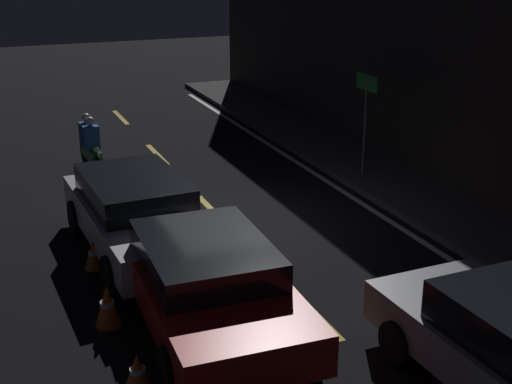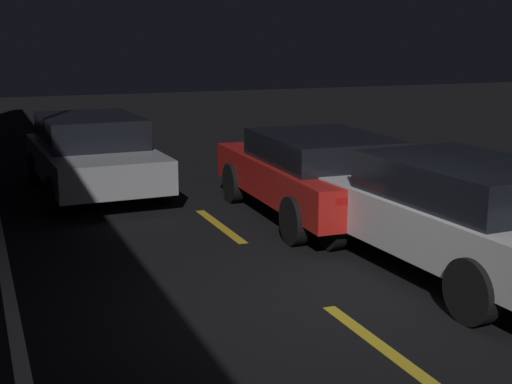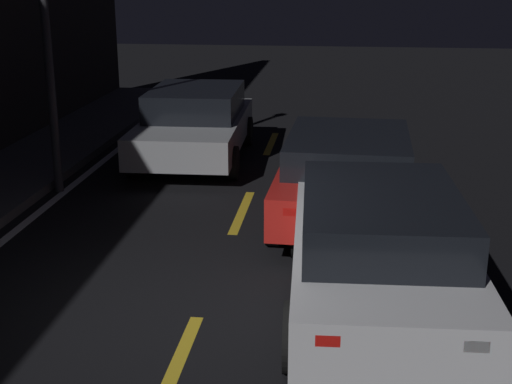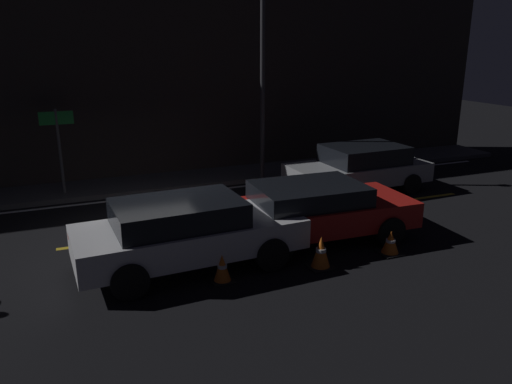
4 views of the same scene
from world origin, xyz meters
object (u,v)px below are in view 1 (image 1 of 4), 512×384
(taxi_red, at_px, (209,283))
(motorcycle, at_px, (90,145))
(sedan_white, at_px, (138,213))
(traffic_cone_mid, at_px, (107,307))
(traffic_cone_near, at_px, (94,256))
(shop_sign, at_px, (366,103))
(traffic_cone_far, at_px, (138,373))

(taxi_red, xyz_separation_m, motorcycle, (-8.14, -0.25, -0.07))
(motorcycle, bearing_deg, sedan_white, -3.57)
(traffic_cone_mid, bearing_deg, motorcycle, 171.66)
(taxi_red, relative_size, traffic_cone_mid, 6.67)
(sedan_white, relative_size, traffic_cone_mid, 6.89)
(motorcycle, height_order, traffic_cone_near, motorcycle)
(traffic_cone_near, bearing_deg, shop_sign, 110.60)
(motorcycle, height_order, traffic_cone_far, motorcycle)
(taxi_red, bearing_deg, sedan_white, -172.10)
(taxi_red, height_order, motorcycle, motorcycle)
(taxi_red, xyz_separation_m, shop_sign, (-5.11, 5.54, 1.11))
(traffic_cone_far, xyz_separation_m, shop_sign, (-6.22, 6.85, 1.59))
(sedan_white, relative_size, taxi_red, 1.03)
(sedan_white, relative_size, traffic_cone_far, 8.87)
(sedan_white, distance_m, taxi_red, 3.02)
(taxi_red, bearing_deg, traffic_cone_mid, -111.50)
(traffic_cone_far, bearing_deg, traffic_cone_near, 178.08)
(traffic_cone_far, relative_size, shop_sign, 0.21)
(sedan_white, relative_size, traffic_cone_near, 8.39)
(motorcycle, relative_size, traffic_cone_near, 4.19)
(motorcycle, xyz_separation_m, traffic_cone_far, (9.24, -1.07, -0.41))
(sedan_white, xyz_separation_m, traffic_cone_far, (4.11, -1.01, -0.51))
(traffic_cone_near, relative_size, traffic_cone_far, 1.06)
(motorcycle, xyz_separation_m, shop_sign, (3.02, 5.78, 1.18))
(traffic_cone_near, relative_size, shop_sign, 0.22)
(traffic_cone_far, bearing_deg, sedan_white, 166.26)
(shop_sign, bearing_deg, traffic_cone_far, -47.77)
(taxi_red, distance_m, traffic_cone_near, 2.89)
(taxi_red, height_order, traffic_cone_mid, taxi_red)
(motorcycle, distance_m, traffic_cone_near, 5.64)
(taxi_red, xyz_separation_m, traffic_cone_far, (1.11, -1.32, -0.48))
(sedan_white, bearing_deg, traffic_cone_mid, -25.83)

